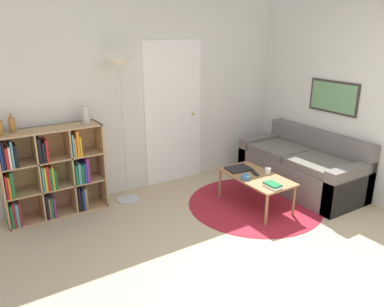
{
  "coord_description": "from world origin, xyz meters",
  "views": [
    {
      "loc": [
        -2.22,
        -1.84,
        2.2
      ],
      "look_at": [
        -0.08,
        1.53,
        0.85
      ],
      "focal_mm": 35.0,
      "sensor_mm": 36.0,
      "label": 1
    }
  ],
  "objects_px": {
    "coffee_table": "(256,179)",
    "laptop": "(239,169)",
    "bottle_middle": "(12,125)",
    "bowl": "(246,177)",
    "couch": "(303,168)",
    "vase_on_shelf": "(86,115)",
    "bookshelf": "(51,174)",
    "floor_lamp": "(121,83)",
    "cup": "(268,171)"
  },
  "relations": [
    {
      "from": "floor_lamp",
      "to": "laptop",
      "type": "height_order",
      "value": "floor_lamp"
    },
    {
      "from": "cup",
      "to": "bottle_middle",
      "type": "height_order",
      "value": "bottle_middle"
    },
    {
      "from": "bowl",
      "to": "cup",
      "type": "height_order",
      "value": "cup"
    },
    {
      "from": "couch",
      "to": "cup",
      "type": "distance_m",
      "value": 0.83
    },
    {
      "from": "cup",
      "to": "vase_on_shelf",
      "type": "bearing_deg",
      "value": 148.49
    },
    {
      "from": "floor_lamp",
      "to": "couch",
      "type": "relative_size",
      "value": 1.06
    },
    {
      "from": "floor_lamp",
      "to": "cup",
      "type": "distance_m",
      "value": 2.14
    },
    {
      "from": "coffee_table",
      "to": "bottle_middle",
      "type": "bearing_deg",
      "value": 155.05
    },
    {
      "from": "floor_lamp",
      "to": "laptop",
      "type": "xyz_separation_m",
      "value": [
        1.27,
        -0.75,
        -1.13
      ]
    },
    {
      "from": "bookshelf",
      "to": "vase_on_shelf",
      "type": "relative_size",
      "value": 5.62
    },
    {
      "from": "bowl",
      "to": "bottle_middle",
      "type": "distance_m",
      "value": 2.77
    },
    {
      "from": "couch",
      "to": "bowl",
      "type": "relative_size",
      "value": 14.92
    },
    {
      "from": "laptop",
      "to": "vase_on_shelf",
      "type": "relative_size",
      "value": 1.6
    },
    {
      "from": "floor_lamp",
      "to": "coffee_table",
      "type": "height_order",
      "value": "floor_lamp"
    },
    {
      "from": "floor_lamp",
      "to": "bookshelf",
      "type": "bearing_deg",
      "value": 172.78
    },
    {
      "from": "floor_lamp",
      "to": "laptop",
      "type": "distance_m",
      "value": 1.86
    },
    {
      "from": "coffee_table",
      "to": "bottle_middle",
      "type": "xyz_separation_m",
      "value": [
        -2.56,
        1.19,
        0.8
      ]
    },
    {
      "from": "vase_on_shelf",
      "to": "coffee_table",
      "type": "bearing_deg",
      "value": -33.72
    },
    {
      "from": "coffee_table",
      "to": "bookshelf",
      "type": "bearing_deg",
      "value": 152.3
    },
    {
      "from": "bookshelf",
      "to": "vase_on_shelf",
      "type": "bearing_deg",
      "value": -0.59
    },
    {
      "from": "couch",
      "to": "vase_on_shelf",
      "type": "bearing_deg",
      "value": 158.63
    },
    {
      "from": "cup",
      "to": "bottle_middle",
      "type": "relative_size",
      "value": 0.36
    },
    {
      "from": "coffee_table",
      "to": "couch",
      "type": "bearing_deg",
      "value": 5.49
    },
    {
      "from": "bottle_middle",
      "to": "cup",
      "type": "bearing_deg",
      "value": -23.78
    },
    {
      "from": "bottle_middle",
      "to": "vase_on_shelf",
      "type": "bearing_deg",
      "value": -2.01
    },
    {
      "from": "coffee_table",
      "to": "laptop",
      "type": "relative_size",
      "value": 2.94
    },
    {
      "from": "laptop",
      "to": "bottle_middle",
      "type": "height_order",
      "value": "bottle_middle"
    },
    {
      "from": "bookshelf",
      "to": "cup",
      "type": "relative_size",
      "value": 15.21
    },
    {
      "from": "bowl",
      "to": "vase_on_shelf",
      "type": "relative_size",
      "value": 0.56
    },
    {
      "from": "coffee_table",
      "to": "cup",
      "type": "relative_size",
      "value": 12.76
    },
    {
      "from": "vase_on_shelf",
      "to": "couch",
      "type": "bearing_deg",
      "value": -21.37
    },
    {
      "from": "bowl",
      "to": "vase_on_shelf",
      "type": "xyz_separation_m",
      "value": [
        -1.56,
        1.17,
        0.75
      ]
    },
    {
      "from": "floor_lamp",
      "to": "bowl",
      "type": "bearing_deg",
      "value": -43.23
    },
    {
      "from": "coffee_table",
      "to": "bowl",
      "type": "xyz_separation_m",
      "value": [
        -0.18,
        -0.01,
        0.07
      ]
    },
    {
      "from": "coffee_table",
      "to": "laptop",
      "type": "xyz_separation_m",
      "value": [
        -0.04,
        0.3,
        0.05
      ]
    },
    {
      "from": "couch",
      "to": "bottle_middle",
      "type": "relative_size",
      "value": 8.16
    },
    {
      "from": "coffee_table",
      "to": "laptop",
      "type": "bearing_deg",
      "value": 97.46
    },
    {
      "from": "vase_on_shelf",
      "to": "floor_lamp",
      "type": "bearing_deg",
      "value": -14.39
    },
    {
      "from": "couch",
      "to": "laptop",
      "type": "xyz_separation_m",
      "value": [
        -1.03,
        0.2,
        0.14
      ]
    },
    {
      "from": "bookshelf",
      "to": "couch",
      "type": "relative_size",
      "value": 0.67
    },
    {
      "from": "couch",
      "to": "bowl",
      "type": "xyz_separation_m",
      "value": [
        -1.17,
        -0.11,
        0.16
      ]
    },
    {
      "from": "couch",
      "to": "coffee_table",
      "type": "distance_m",
      "value": 1.0
    },
    {
      "from": "couch",
      "to": "vase_on_shelf",
      "type": "distance_m",
      "value": 3.07
    },
    {
      "from": "laptop",
      "to": "cup",
      "type": "xyz_separation_m",
      "value": [
        0.22,
        -0.31,
        0.03
      ]
    },
    {
      "from": "laptop",
      "to": "vase_on_shelf",
      "type": "xyz_separation_m",
      "value": [
        -1.7,
        0.87,
        0.76
      ]
    },
    {
      "from": "couch",
      "to": "laptop",
      "type": "height_order",
      "value": "couch"
    },
    {
      "from": "laptop",
      "to": "bottle_middle",
      "type": "distance_m",
      "value": 2.78
    },
    {
      "from": "coffee_table",
      "to": "vase_on_shelf",
      "type": "height_order",
      "value": "vase_on_shelf"
    },
    {
      "from": "floor_lamp",
      "to": "couch",
      "type": "xyz_separation_m",
      "value": [
        2.3,
        -0.96,
        -1.27
      ]
    },
    {
      "from": "floor_lamp",
      "to": "vase_on_shelf",
      "type": "xyz_separation_m",
      "value": [
        -0.43,
        0.11,
        -0.36
      ]
    }
  ]
}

